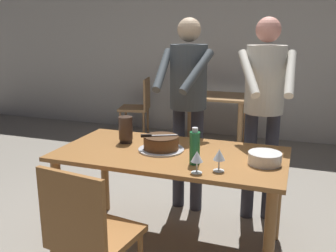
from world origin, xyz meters
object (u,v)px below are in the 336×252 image
(background_chair_0, at_px, (139,105))
(plate_stack, at_px, (265,158))
(water_bottle, at_px, (195,147))
(background_table, at_px, (213,106))
(chair_near_side, at_px, (89,232))
(wine_glass_near, at_px, (197,157))
(hurricane_lamp, at_px, (126,129))
(cake_on_platter, at_px, (161,144))
(person_cutting_cake, at_px, (188,94))
(cake_knife, at_px, (151,136))
(wine_glass_far, at_px, (219,155))
(main_dining_table, at_px, (171,166))
(person_standing_beside, at_px, (264,98))

(background_chair_0, bearing_deg, plate_stack, -52.40)
(water_bottle, relative_size, background_table, 0.25)
(water_bottle, xyz_separation_m, background_table, (-0.51, 2.80, -0.29))
(chair_near_side, bearing_deg, wine_glass_near, 42.62)
(water_bottle, height_order, background_chair_0, water_bottle)
(hurricane_lamp, bearing_deg, cake_on_platter, -15.21)
(person_cutting_cake, bearing_deg, cake_knife, -97.16)
(cake_knife, relative_size, wine_glass_far, 1.75)
(water_bottle, relative_size, hurricane_lamp, 1.19)
(wine_glass_far, distance_m, background_chair_0, 3.62)
(wine_glass_near, relative_size, background_table, 0.14)
(cake_on_platter, height_order, chair_near_side, chair_near_side)
(chair_near_side, bearing_deg, background_table, 91.02)
(wine_glass_near, relative_size, background_chair_0, 0.16)
(wine_glass_far, bearing_deg, hurricane_lamp, 156.30)
(person_cutting_cake, distance_m, background_table, 2.06)
(chair_near_side, height_order, background_chair_0, same)
(person_cutting_cake, relative_size, chair_near_side, 1.91)
(main_dining_table, height_order, cake_knife, cake_knife)
(main_dining_table, distance_m, person_cutting_cake, 0.77)
(cake_on_platter, relative_size, background_chair_0, 0.38)
(water_bottle, distance_m, chair_near_side, 0.85)
(wine_glass_near, xyz_separation_m, person_standing_beside, (0.29, 1.00, 0.22))
(main_dining_table, xyz_separation_m, background_table, (-0.28, 2.62, -0.06))
(person_standing_beside, bearing_deg, wine_glass_far, -100.52)
(person_cutting_cake, height_order, chair_near_side, person_cutting_cake)
(cake_knife, height_order, background_table, cake_knife)
(main_dining_table, xyz_separation_m, wine_glass_near, (0.29, -0.33, 0.21))
(plate_stack, relative_size, person_cutting_cake, 0.13)
(cake_knife, height_order, person_cutting_cake, person_cutting_cake)
(cake_on_platter, distance_m, water_bottle, 0.38)
(wine_glass_far, bearing_deg, main_dining_table, 148.36)
(cake_on_platter, xyz_separation_m, person_cutting_cake, (0.02, 0.62, 0.27))
(person_standing_beside, height_order, chair_near_side, person_standing_beside)
(wine_glass_far, relative_size, background_chair_0, 0.16)
(hurricane_lamp, bearing_deg, cake_knife, -24.47)
(main_dining_table, bearing_deg, background_table, 96.04)
(water_bottle, height_order, person_cutting_cake, person_cutting_cake)
(cake_knife, bearing_deg, main_dining_table, 5.57)
(cake_on_platter, relative_size, wine_glass_far, 2.36)
(main_dining_table, relative_size, plate_stack, 7.55)
(wine_glass_near, height_order, background_chair_0, background_chair_0)
(background_table, bearing_deg, person_cutting_cake, -83.84)
(hurricane_lamp, bearing_deg, wine_glass_near, -32.17)
(cake_knife, relative_size, water_bottle, 1.01)
(wine_glass_near, bearing_deg, chair_near_side, -137.38)
(plate_stack, bearing_deg, cake_on_platter, 176.57)
(wine_glass_near, height_order, hurricane_lamp, hurricane_lamp)
(main_dining_table, height_order, water_bottle, water_bottle)
(water_bottle, distance_m, person_cutting_cake, 0.89)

